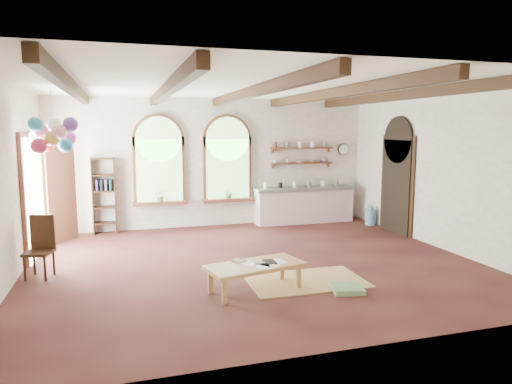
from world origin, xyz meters
name	(u,v)px	position (x,y,z in m)	size (l,w,h in m)	color
floor	(254,263)	(0.00, 0.00, 0.00)	(8.00, 8.00, 0.00)	#4E2920
ceiling_beams	(254,92)	(0.00, 0.00, 3.10)	(6.20, 6.80, 0.18)	#341F10
window_left	(159,163)	(-1.40, 3.43, 1.63)	(1.30, 0.28, 2.20)	brown
window_right	(228,162)	(0.30, 3.43, 1.63)	(1.30, 0.28, 2.20)	brown
left_doorway	(33,197)	(-3.95, 1.80, 1.15)	(0.10, 1.90, 2.50)	brown
right_doorway	(396,186)	(3.95, 1.50, 1.10)	(0.10, 1.30, 2.40)	black
kitchen_counter	(304,204)	(2.30, 3.20, 0.48)	(2.68, 0.62, 0.94)	silver
wall_shelf_lower	(302,163)	(2.30, 3.38, 1.55)	(1.70, 0.24, 0.04)	brown
wall_shelf_upper	(302,148)	(2.30, 3.38, 1.95)	(1.70, 0.24, 0.04)	brown
wall_clock	(343,149)	(3.55, 3.45, 1.90)	(0.32, 0.32, 0.04)	black
bookshelf	(104,196)	(-2.70, 3.32, 0.90)	(0.53, 0.32, 1.80)	#341F10
coffee_table	(255,267)	(-0.40, -1.41, 0.37)	(1.59, 0.99, 0.42)	tan
side_chair	(40,260)	(-3.64, 0.22, 0.30)	(0.51, 0.51, 1.03)	#341F10
floor_mat	(306,281)	(0.52, -1.22, 0.01)	(1.87, 1.15, 0.02)	tan
floor_cushion	(347,288)	(0.94, -1.81, 0.04)	(0.46, 0.46, 0.08)	#6F9566
water_jug_a	(333,212)	(3.10, 3.09, 0.26)	(0.31, 0.31, 0.59)	#5997BF
water_jug_b	(371,216)	(3.82, 2.38, 0.22)	(0.27, 0.27, 0.51)	#5997BF
balloon_cluster	(53,135)	(-3.40, 0.80, 2.35)	(0.88, 0.88, 1.16)	white
table_book	(235,262)	(-0.67, -1.23, 0.43)	(0.15, 0.22, 0.02)	olive
tablet	(270,262)	(-0.15, -1.37, 0.43)	(0.18, 0.25, 0.01)	black
potted_plant_left	(160,196)	(-1.40, 3.32, 0.85)	(0.27, 0.23, 0.30)	#598C4C
potted_plant_right	(229,193)	(0.30, 3.32, 0.85)	(0.27, 0.23, 0.30)	#598C4C
shelf_cup_a	(275,161)	(1.55, 3.38, 1.62)	(0.12, 0.10, 0.10)	white
shelf_cup_b	(288,161)	(1.90, 3.38, 1.62)	(0.10, 0.10, 0.09)	beige
shelf_bowl_a	(300,162)	(2.25, 3.38, 1.60)	(0.22, 0.22, 0.05)	beige
shelf_bowl_b	(312,161)	(2.60, 3.38, 1.60)	(0.20, 0.20, 0.06)	#8C664C
shelf_vase	(324,159)	(2.95, 3.38, 1.67)	(0.18, 0.18, 0.19)	slate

